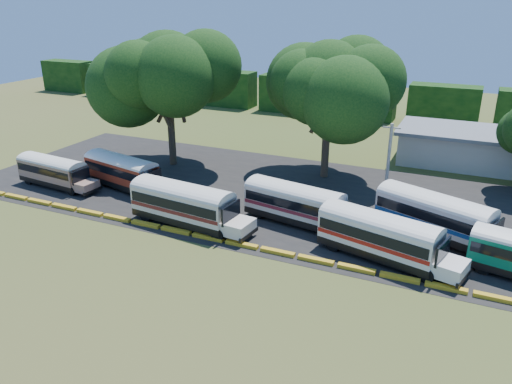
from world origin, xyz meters
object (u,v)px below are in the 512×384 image
at_px(bus_cream_west, 185,202).
at_px(bus_white_red, 382,234).
at_px(bus_beige, 54,170).
at_px(tree_west, 168,71).
at_px(bus_red, 123,170).

distance_m(bus_cream_west, bus_white_red, 16.19).
distance_m(bus_beige, tree_west, 15.73).
bearing_deg(bus_white_red, bus_cream_west, -162.62).
relative_size(bus_beige, bus_red, 0.91).
xyz_separation_m(bus_beige, bus_red, (6.71, 2.46, 0.16)).
distance_m(bus_beige, bus_cream_west, 17.12).
bearing_deg(bus_beige, bus_red, 25.54).
relative_size(bus_cream_west, bus_white_red, 1.02).
height_order(bus_beige, bus_cream_west, bus_cream_west).
distance_m(bus_cream_west, tree_west, 18.85).
relative_size(bus_red, bus_white_red, 0.95).
distance_m(bus_red, bus_cream_west, 11.34).
distance_m(bus_white_red, tree_west, 30.33).
bearing_deg(bus_beige, tree_west, 63.49).
xyz_separation_m(bus_red, bus_cream_west, (10.23, -4.89, 0.13)).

